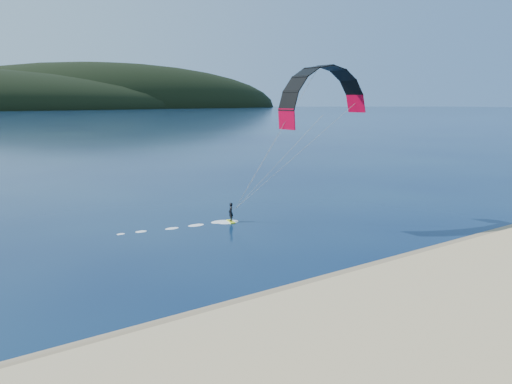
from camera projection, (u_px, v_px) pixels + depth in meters
ground at (295, 344)px, 22.45m from camera, size 1800.00×1800.00×0.00m
wet_sand at (240, 309)px, 26.06m from camera, size 220.00×2.50×0.10m
kitesurfer_near at (319, 118)px, 41.09m from camera, size 20.09×9.41×12.76m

